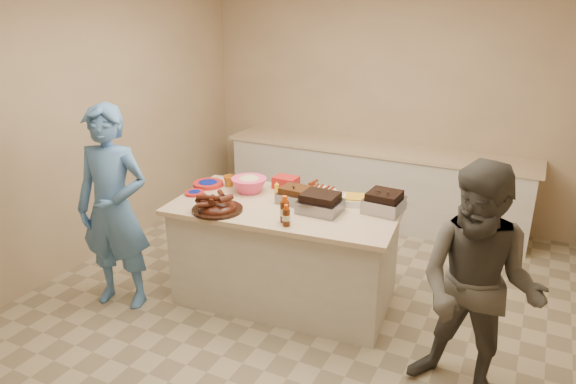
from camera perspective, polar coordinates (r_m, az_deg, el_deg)
The scene contains 19 objects.
room at distance 4.53m, azimuth 0.35°, elevation -12.82°, with size 4.50×5.00×2.70m, color tan, non-canonical shape.
back_counter at distance 6.19m, azimuth 9.42°, elevation 0.92°, with size 3.60×0.64×0.90m, color beige, non-canonical shape.
island at distance 4.68m, azimuth -0.28°, elevation -11.63°, with size 1.88×0.99×0.89m, color beige, non-canonical shape.
rib_platter at distance 4.21m, azimuth -7.84°, elevation -2.06°, with size 0.42×0.42×0.17m, color #46180D, non-canonical shape.
pulled_pork_tray at distance 4.33m, azimuth 0.91°, elevation -1.20°, with size 0.29×0.22×0.09m, color #47230F.
brisket_tray at distance 4.15m, azimuth 3.57°, elevation -2.21°, with size 0.33×0.28×0.10m, color black.
roasting_pan at distance 4.22m, azimuth 10.55°, elevation -2.15°, with size 0.29×0.29×0.12m, color gray.
coleslaw_bowl at distance 4.59m, azimuth -4.32°, elevation 0.05°, with size 0.32×0.32×0.22m, color #F84378, non-canonical shape.
sausage_plate at distance 4.57m, azimuth 3.63°, elevation -0.05°, with size 0.30×0.30×0.05m, color silver.
mac_cheese_dish at distance 4.34m, azimuth 8.05°, elevation -1.35°, with size 0.28×0.21×0.07m, color gold.
bbq_bottle_a at distance 3.96m, azimuth -0.37°, elevation -3.33°, with size 0.07×0.07×0.21m, color #441C09.
bbq_bottle_b at distance 3.89m, azimuth -0.20°, elevation -3.76°, with size 0.06×0.06×0.17m, color #441C09.
mustard_bottle at distance 4.55m, azimuth -1.25°, elevation -0.10°, with size 0.04×0.04×0.11m, color yellow.
sauce_bowl at distance 4.55m, azimuth 0.18°, elevation -0.11°, with size 0.13×0.04×0.13m, color silver.
plate_stack_large at distance 4.79m, azimuth -8.87°, elevation 0.70°, with size 0.28×0.28×0.03m, color #A81B19.
plate_stack_small at distance 4.59m, azimuth -10.34°, elevation -0.25°, with size 0.17×0.17×0.02m, color #A81B19.
plastic_cup at distance 4.75m, azimuth -6.51°, elevation 0.66°, with size 0.11×0.10×0.11m, color #A15C12.
basket_stack at distance 4.67m, azimuth -0.24°, elevation 0.46°, with size 0.21×0.16×0.11m, color #A81B19.
guest_blue at distance 4.87m, azimuth -17.64°, elevation -11.35°, with size 0.64×1.75×0.42m, color #4879BB.
Camera 1 is at (1.68, -3.40, 2.48)m, focal length 32.00 mm.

